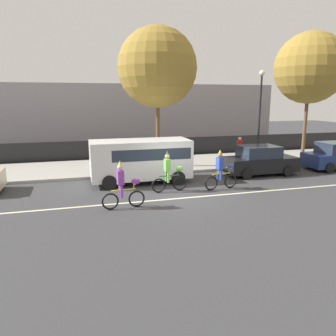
{
  "coord_description": "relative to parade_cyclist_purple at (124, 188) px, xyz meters",
  "views": [
    {
      "loc": [
        -4.29,
        -13.43,
        4.28
      ],
      "look_at": [
        -0.19,
        1.2,
        1.0
      ],
      "focal_mm": 35.0,
      "sensor_mm": 36.0,
      "label": 1
    }
  ],
  "objects": [
    {
      "name": "street_tree_near_lamp",
      "position": [
        14.14,
        7.68,
        5.43
      ],
      "size": [
        4.86,
        4.86,
        8.56
      ],
      "color": "brown",
      "rests_on": "sidewalk_curb"
    },
    {
      "name": "sidewalk_curb",
      "position": [
        2.64,
        7.61,
        -0.77
      ],
      "size": [
        60.0,
        5.0,
        0.15
      ],
      "primitive_type": "cube",
      "color": "#9E9B93",
      "rests_on": "ground"
    },
    {
      "name": "fence_line",
      "position": [
        2.64,
        10.51,
        -0.14
      ],
      "size": [
        40.0,
        0.08,
        1.4
      ],
      "primitive_type": "cube",
      "color": "black",
      "rests_on": "ground"
    },
    {
      "name": "street_tree_far_corner",
      "position": [
        3.09,
        6.88,
        5.13
      ],
      "size": [
        4.63,
        4.63,
        8.15
      ],
      "color": "brown",
      "rests_on": "sidewalk_curb"
    },
    {
      "name": "parked_car_black",
      "position": [
        8.21,
        3.73,
        -0.06
      ],
      "size": [
        4.1,
        1.92,
        1.64
      ],
      "color": "black",
      "rests_on": "ground"
    },
    {
      "name": "building_backdrop",
      "position": [
        2.0,
        19.11,
        1.86
      ],
      "size": [
        28.0,
        8.0,
        5.41
      ],
      "primitive_type": "cube",
      "color": "#99939E",
      "rests_on": "ground"
    },
    {
      "name": "parade_cyclist_purple",
      "position": [
        0.0,
        0.0,
        0.0
      ],
      "size": [
        1.72,
        0.5,
        1.92
      ],
      "color": "black",
      "rests_on": "ground"
    },
    {
      "name": "parked_van_white",
      "position": [
        1.49,
        3.81,
        0.44
      ],
      "size": [
        5.0,
        2.22,
        2.18
      ],
      "color": "white",
      "rests_on": "ground"
    },
    {
      "name": "ground_plane",
      "position": [
        2.64,
        1.11,
        -0.84
      ],
      "size": [
        80.0,
        80.0,
        0.0
      ],
      "primitive_type": "plane",
      "color": "#38383A"
    },
    {
      "name": "pedestrian_onlooker",
      "position": [
        8.57,
        6.82,
        0.17
      ],
      "size": [
        0.32,
        0.2,
        1.62
      ],
      "color": "#33333D",
      "rests_on": "sidewalk_curb"
    },
    {
      "name": "street_lamp_post",
      "position": [
        10.15,
        7.2,
        3.15
      ],
      "size": [
        0.36,
        0.36,
        5.86
      ],
      "color": "black",
      "rests_on": "sidewalk_curb"
    },
    {
      "name": "road_centre_line",
      "position": [
        2.64,
        0.61,
        -0.84
      ],
      "size": [
        36.0,
        0.14,
        0.01
      ],
      "primitive_type": "cube",
      "color": "beige",
      "rests_on": "ground"
    },
    {
      "name": "parade_cyclist_lime",
      "position": [
        2.37,
        1.77,
        0.0
      ],
      "size": [
        1.72,
        0.5,
        1.92
      ],
      "color": "black",
      "rests_on": "ground"
    },
    {
      "name": "parade_cyclist_cobalt",
      "position": [
        4.86,
        1.51,
        0.0
      ],
      "size": [
        1.72,
        0.5,
        1.92
      ],
      "color": "black",
      "rests_on": "ground"
    }
  ]
}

